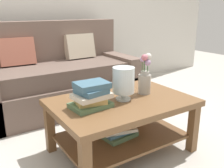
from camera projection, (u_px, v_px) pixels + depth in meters
name	position (u px, v px, depth m)	size (l,w,h in m)	color
ground_plane	(107.00, 133.00, 2.54)	(10.00, 10.00, 0.00)	#B7B2A8
couch	(58.00, 78.00, 3.17)	(1.91, 0.90, 1.06)	brown
coffee_table	(121.00, 115.00, 2.14)	(1.15, 0.79, 0.48)	brown
book_stack_main	(91.00, 96.00, 1.91)	(0.31, 0.25, 0.20)	#51704C
glass_hurricane_vase	(123.00, 81.00, 2.06)	(0.18, 0.18, 0.28)	silver
flower_pitcher	(145.00, 77.00, 2.23)	(0.11, 0.11, 0.36)	#9E998E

